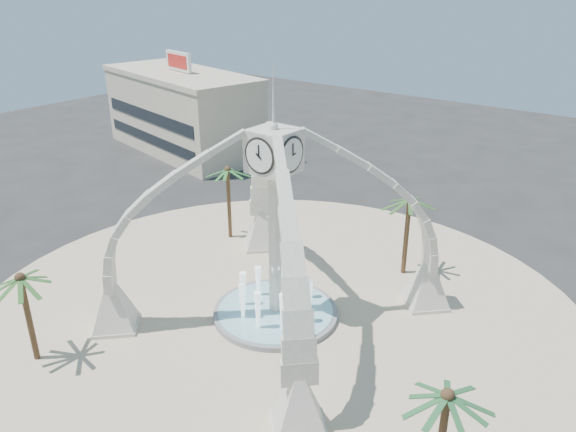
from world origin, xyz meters
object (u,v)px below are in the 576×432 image
Objects in this scene: fountain at (276,312)px; palm_south at (20,279)px; palm_east at (447,397)px; palm_west at (227,171)px; clock_tower at (275,224)px; palm_north at (410,201)px.

fountain is 1.34× the size of palm_south.
palm_east is 22.45m from palm_south.
palm_west reaches higher than fountain.
palm_south is (2.21, -18.60, -0.62)m from palm_west.
palm_west is (-10.29, 6.83, -0.63)m from clock_tower.
clock_tower is 2.75× the size of palm_north.
palm_west is at bearing 96.78° from palm_south.
palm_east is 0.87× the size of palm_west.
palm_south is (-21.76, -5.53, 0.23)m from palm_east.
palm_south is (-8.08, -11.77, -1.25)m from clock_tower.
fountain is (0.00, 0.00, -6.20)m from clock_tower.
palm_east is at bearing 14.26° from palm_south.
palm_north is at bearing 120.78° from palm_east.
palm_south is at bearing -124.48° from clock_tower.
clock_tower is 2.71× the size of palm_west.
palm_south is at bearing -124.48° from fountain.
palm_south is at bearing -83.22° from palm_west.
fountain is 1.21× the size of palm_west.
palm_west is at bearing 146.43° from fountain.
palm_west reaches higher than palm_south.
clock_tower reaches higher than palm_east.
clock_tower is 10.84m from palm_north.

